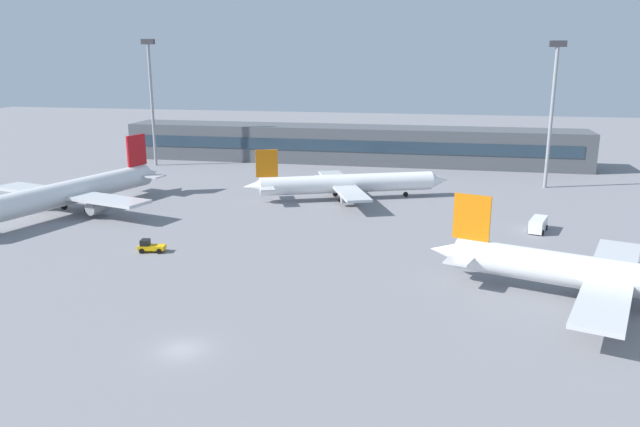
# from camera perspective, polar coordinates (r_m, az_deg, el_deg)

# --- Properties ---
(ground_plane) EXTENTS (400.00, 400.00, 0.00)m
(ground_plane) POSITION_cam_1_polar(r_m,az_deg,el_deg) (94.11, -2.95, -1.62)
(ground_plane) COLOR gray
(terminal_building) EXTENTS (114.15, 12.13, 9.00)m
(terminal_building) POSITION_cam_1_polar(r_m,az_deg,el_deg) (154.63, 2.83, 6.46)
(terminal_building) COLOR #4C5156
(terminal_building) RESTS_ON ground_plane
(airplane_near) EXTENTS (41.36, 29.51, 10.52)m
(airplane_near) POSITION_cam_1_polar(r_m,az_deg,el_deg) (72.52, 26.42, -5.49)
(airplane_near) COLOR white
(airplane_near) RESTS_ON ground_plane
(airplane_mid) EXTENTS (32.40, 45.58, 11.49)m
(airplane_mid) POSITION_cam_1_polar(r_m,az_deg,el_deg) (111.54, -22.89, 1.66)
(airplane_mid) COLOR white
(airplane_mid) RESTS_ON ground_plane
(airplane_far) EXTENTS (37.60, 26.97, 9.72)m
(airplane_far) POSITION_cam_1_polar(r_m,az_deg,el_deg) (114.38, 2.69, 2.81)
(airplane_far) COLOR white
(airplane_far) RESTS_ON ground_plane
(baggage_tug_yellow) EXTENTS (3.78, 2.24, 1.75)m
(baggage_tug_yellow) POSITION_cam_1_polar(r_m,az_deg,el_deg) (86.97, -15.55, -2.97)
(baggage_tug_yellow) COLOR #F2B20C
(baggage_tug_yellow) RESTS_ON ground_plane
(service_van_white) EXTENTS (3.48, 5.56, 2.08)m
(service_van_white) POSITION_cam_1_polar(r_m,az_deg,el_deg) (99.16, 19.66, -0.96)
(service_van_white) COLOR white
(service_van_white) RESTS_ON ground_plane
(floodlight_tower_west) EXTENTS (3.20, 0.80, 28.92)m
(floodlight_tower_west) POSITION_cam_1_polar(r_m,az_deg,el_deg) (130.96, 20.83, 9.38)
(floodlight_tower_west) COLOR gray
(floodlight_tower_west) RESTS_ON ground_plane
(floodlight_tower_east) EXTENTS (3.20, 0.80, 29.86)m
(floodlight_tower_east) POSITION_cam_1_polar(r_m,az_deg,el_deg) (153.97, -15.44, 10.61)
(floodlight_tower_east) COLOR gray
(floodlight_tower_east) RESTS_ON ground_plane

